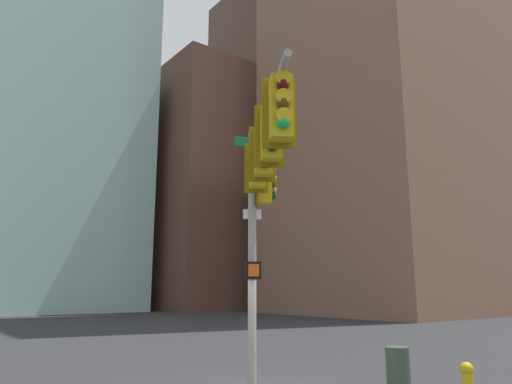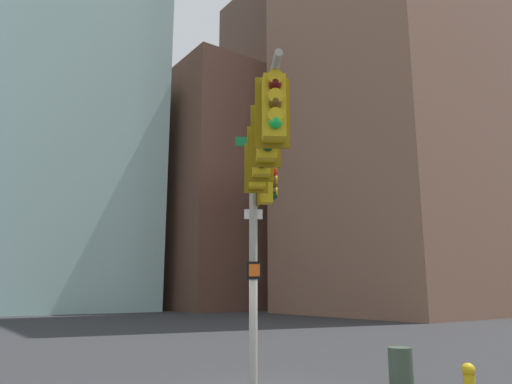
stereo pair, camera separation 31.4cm
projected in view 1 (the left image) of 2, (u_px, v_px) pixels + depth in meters
The scene contains 6 objects.
signal_pole_assembly at pixel (262, 178), 9.96m from camera, with size 3.41×5.02×6.19m.
fire_hydrant at pixel (468, 383), 9.42m from camera, with size 0.34×0.26×0.87m.
litter_bin at pixel (398, 368), 11.21m from camera, with size 0.56×0.56×0.95m, color #384738.
building_brick_nearside at pixel (387, 49), 52.11m from camera, with size 22.21×18.32×56.39m, color #845B47.
building_brick_midblock at pixel (221, 190), 60.10m from camera, with size 17.25×14.40×29.21m, color brown.
building_brick_farside at pixel (286, 149), 73.56m from camera, with size 20.38×14.43×47.19m, color #4C3328.
Camera 1 is at (-6.96, -8.95, 2.29)m, focal length 33.31 mm.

